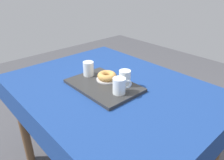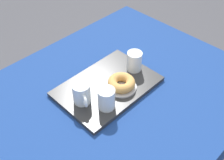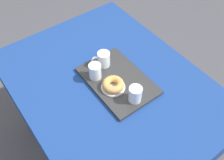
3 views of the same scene
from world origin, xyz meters
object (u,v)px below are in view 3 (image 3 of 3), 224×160
Objects in this scene: serving_tray at (118,81)px; tea_mug_left at (103,59)px; water_glass_far at (95,72)px; sugar_donut_left at (113,84)px; dining_table at (110,93)px; donut_plate_left at (113,87)px; water_glass_near at (135,95)px.

serving_tray is 0.15m from tea_mug_left.
tea_mug_left is 0.11m from water_glass_far.
sugar_donut_left is (-0.12, -0.03, -0.01)m from water_glass_far.
donut_plate_left reaches higher than dining_table.
water_glass_near reaches higher than dining_table.
water_glass_far reaches higher than sugar_donut_left.
serving_tray is 0.07m from sugar_donut_left.
tea_mug_left is 0.80× the size of donut_plate_left.
tea_mug_left is at bearing -2.70° from water_glass_near.
water_glass_far is at bearing 118.50° from tea_mug_left.
water_glass_near is 0.69× the size of donut_plate_left.
water_glass_far is (0.26, 0.08, 0.00)m from water_glass_near.
donut_plate_left reaches higher than serving_tray.
donut_plate_left is 1.12× the size of sugar_donut_left.
tea_mug_left is (0.12, -0.04, 0.16)m from dining_table.
water_glass_near is (-0.16, 0.01, 0.05)m from serving_tray.
water_glass_far is (0.09, 0.09, 0.05)m from serving_tray.
water_glass_near is 0.15m from donut_plate_left.
water_glass_near reaches higher than donut_plate_left.
water_glass_far is 0.78× the size of sugar_donut_left.
tea_mug_left reaches higher than dining_table.
donut_plate_left is at bearing -164.66° from water_glass_far.
water_glass_far is at bearing 16.90° from water_glass_near.
tea_mug_left is at bearing -18.50° from sugar_donut_left.
water_glass_near is at bearing -163.10° from water_glass_far.
dining_table is 0.18m from water_glass_far.
serving_tray is 0.06m from donut_plate_left.
water_glass_near and water_glass_far have the same top height.
tea_mug_left reaches higher than serving_tray.
serving_tray is at bearing -3.72° from water_glass_near.
sugar_donut_left is (-0.18, 0.06, -0.02)m from tea_mug_left.
dining_table is 9.60× the size of donut_plate_left.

